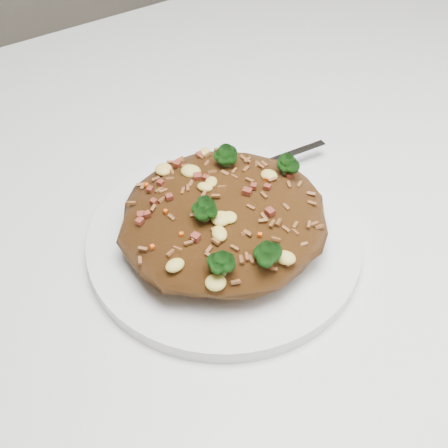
{
  "coord_description": "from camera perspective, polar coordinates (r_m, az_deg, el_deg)",
  "views": [
    {
      "loc": [
        -0.19,
        -0.36,
        1.17
      ],
      "look_at": [
        0.01,
        -0.04,
        0.78
      ],
      "focal_mm": 50.0,
      "sensor_mm": 36.0,
      "label": 1
    }
  ],
  "objects": [
    {
      "name": "dining_table",
      "position": [
        0.66,
        -2.46,
        -5.24
      ],
      "size": [
        1.2,
        0.8,
        0.75
      ],
      "color": "silver",
      "rests_on": "ground"
    },
    {
      "name": "fried_rice",
      "position": [
        0.53,
        0.05,
        1.09
      ],
      "size": [
        0.18,
        0.17,
        0.07
      ],
      "color": "brown",
      "rests_on": "plate"
    },
    {
      "name": "fork",
      "position": [
        0.62,
        3.54,
        5.42
      ],
      "size": [
        0.16,
        0.02,
        0.0
      ],
      "rotation": [
        0.0,
        0.0,
        -0.06
      ],
      "color": "silver",
      "rests_on": "plate"
    },
    {
      "name": "plate",
      "position": [
        0.56,
        0.0,
        -1.55
      ],
      "size": [
        0.24,
        0.24,
        0.01
      ],
      "primitive_type": "cylinder",
      "color": "white",
      "rests_on": "dining_table"
    }
  ]
}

